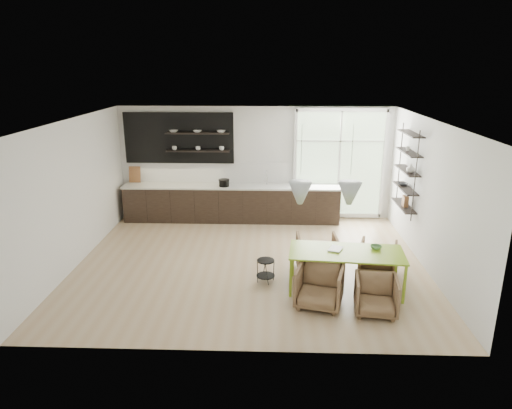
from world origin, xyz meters
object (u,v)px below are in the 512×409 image
Objects in this scene: armchair_back_right at (378,257)px; armchair_front_right at (376,295)px; armchair_front_left at (319,286)px; wire_stool at (266,268)px; dining_table at (346,254)px; armchair_back_left at (317,254)px.

armchair_back_right is 1.01× the size of armchair_front_right.
wire_stool is (-0.92, 0.83, -0.07)m from armchair_front_left.
armchair_front_left is (-0.52, -0.59, -0.33)m from dining_table.
armchair_back_left is 1.34m from armchair_front_left.
dining_table is at bearing 60.76° from armchair_back_right.
wire_stool is at bearing 152.37° from armchair_front_left.
wire_stool is at bearing 24.85° from armchair_back_left.
armchair_front_right is 2.09m from wire_stool.
armchair_back_left reaches higher than armchair_front_right.
dining_table is at bearing 118.53° from armchair_back_left.
armchair_back_left is at bearing 125.62° from dining_table.
armchair_back_left is 1.82× the size of wire_stool.
dining_table is 2.61× the size of armchair_back_left.
dining_table reaches higher than armchair_front_right.
armchair_back_right is (1.17, -0.04, -0.05)m from armchair_back_left.
armchair_front_right is (0.81, -1.55, -0.05)m from armchair_back_left.
armchair_front_left is 0.92m from armchair_front_right.
armchair_back_left is at bearing 101.04° from armchair_front_left.
wire_stool is at bearing 157.02° from armchair_front_right.
armchair_back_left is at bearing 26.80° from wire_stool.
armchair_back_left is 1.16× the size of armchair_front_right.
armchair_back_right is 1.56m from armchair_front_right.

